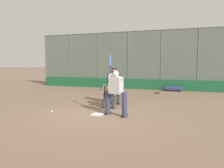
{
  "coord_description": "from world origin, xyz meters",
  "views": [
    {
      "loc": [
        -3.17,
        7.28,
        1.88
      ],
      "look_at": [
        -0.21,
        -1.0,
        1.05
      ],
      "focal_mm": 35.0,
      "sensor_mm": 36.0,
      "label": 1
    }
  ],
  "objects_px": {
    "fielding_glove_on_dirt": "(157,93)",
    "equipment_bag_dugout_side": "(173,89)",
    "batter_at_plate": "(116,91)",
    "umpire_home": "(114,85)",
    "spare_bat_near_backstop": "(105,89)",
    "catcher_behind_plate": "(109,93)",
    "baseball_loose": "(52,112)"
  },
  "relations": [
    {
      "from": "fielding_glove_on_dirt",
      "to": "equipment_bag_dugout_side",
      "type": "bearing_deg",
      "value": -117.95
    },
    {
      "from": "batter_at_plate",
      "to": "umpire_home",
      "type": "xyz_separation_m",
      "value": [
        0.78,
        -2.08,
        0.03
      ]
    },
    {
      "from": "umpire_home",
      "to": "spare_bat_near_backstop",
      "type": "distance_m",
      "value": 5.58
    },
    {
      "from": "catcher_behind_plate",
      "to": "umpire_home",
      "type": "distance_m",
      "value": 0.85
    },
    {
      "from": "umpire_home",
      "to": "baseball_loose",
      "type": "xyz_separation_m",
      "value": [
        1.68,
        2.45,
        -0.87
      ]
    },
    {
      "from": "equipment_bag_dugout_side",
      "to": "fielding_glove_on_dirt",
      "type": "bearing_deg",
      "value": 62.05
    },
    {
      "from": "fielding_glove_on_dirt",
      "to": "equipment_bag_dugout_side",
      "type": "distance_m",
      "value": 1.75
    },
    {
      "from": "umpire_home",
      "to": "equipment_bag_dugout_side",
      "type": "height_order",
      "value": "umpire_home"
    },
    {
      "from": "batter_at_plate",
      "to": "catcher_behind_plate",
      "type": "xyz_separation_m",
      "value": [
        0.72,
        -1.28,
        -0.25
      ]
    },
    {
      "from": "catcher_behind_plate",
      "to": "batter_at_plate",
      "type": "bearing_deg",
      "value": 112.6
    },
    {
      "from": "catcher_behind_plate",
      "to": "spare_bat_near_backstop",
      "type": "bearing_deg",
      "value": -73.68
    },
    {
      "from": "catcher_behind_plate",
      "to": "fielding_glove_on_dirt",
      "type": "bearing_deg",
      "value": -111.36
    },
    {
      "from": "catcher_behind_plate",
      "to": "equipment_bag_dugout_side",
      "type": "distance_m",
      "value": 6.94
    },
    {
      "from": "catcher_behind_plate",
      "to": "umpire_home",
      "type": "bearing_deg",
      "value": -92.36
    },
    {
      "from": "batter_at_plate",
      "to": "equipment_bag_dugout_side",
      "type": "bearing_deg",
      "value": -84.62
    },
    {
      "from": "umpire_home",
      "to": "spare_bat_near_backstop",
      "type": "bearing_deg",
      "value": -64.96
    },
    {
      "from": "catcher_behind_plate",
      "to": "fielding_glove_on_dirt",
      "type": "xyz_separation_m",
      "value": [
        -1.32,
        -5.04,
        -0.57
      ]
    },
    {
      "from": "umpire_home",
      "to": "spare_bat_near_backstop",
      "type": "xyz_separation_m",
      "value": [
        2.39,
        -4.97,
        -0.88
      ]
    },
    {
      "from": "baseball_loose",
      "to": "equipment_bag_dugout_side",
      "type": "xyz_separation_m",
      "value": [
        -3.88,
        -8.24,
        0.13
      ]
    },
    {
      "from": "batter_at_plate",
      "to": "umpire_home",
      "type": "height_order",
      "value": "batter_at_plate"
    },
    {
      "from": "umpire_home",
      "to": "equipment_bag_dugout_side",
      "type": "distance_m",
      "value": 6.23
    },
    {
      "from": "spare_bat_near_backstop",
      "to": "equipment_bag_dugout_side",
      "type": "xyz_separation_m",
      "value": [
        -4.59,
        -0.82,
        0.13
      ]
    },
    {
      "from": "batter_at_plate",
      "to": "baseball_loose",
      "type": "xyz_separation_m",
      "value": [
        2.45,
        0.37,
        -0.85
      ]
    },
    {
      "from": "umpire_home",
      "to": "fielding_glove_on_dirt",
      "type": "distance_m",
      "value": 4.54
    },
    {
      "from": "catcher_behind_plate",
      "to": "spare_bat_near_backstop",
      "type": "xyz_separation_m",
      "value": [
        2.45,
        -5.77,
        -0.6
      ]
    },
    {
      "from": "umpire_home",
      "to": "baseball_loose",
      "type": "bearing_deg",
      "value": 54.99
    },
    {
      "from": "batter_at_plate",
      "to": "catcher_behind_plate",
      "type": "distance_m",
      "value": 1.49
    },
    {
      "from": "fielding_glove_on_dirt",
      "to": "equipment_bag_dugout_side",
      "type": "relative_size",
      "value": 0.26
    },
    {
      "from": "fielding_glove_on_dirt",
      "to": "baseball_loose",
      "type": "relative_size",
      "value": 4.48
    },
    {
      "from": "batter_at_plate",
      "to": "spare_bat_near_backstop",
      "type": "relative_size",
      "value": 3.36
    },
    {
      "from": "baseball_loose",
      "to": "catcher_behind_plate",
      "type": "bearing_deg",
      "value": -136.47
    },
    {
      "from": "equipment_bag_dugout_side",
      "to": "spare_bat_near_backstop",
      "type": "bearing_deg",
      "value": 10.09
    }
  ]
}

